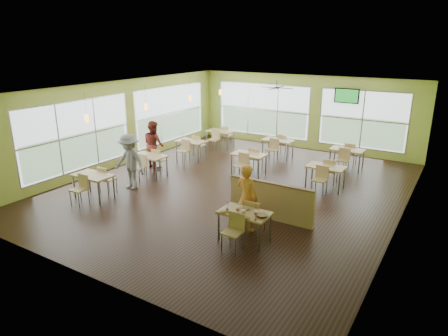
{
  "coord_description": "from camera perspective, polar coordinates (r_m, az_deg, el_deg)",
  "views": [
    {
      "loc": [
        6.1,
        -10.58,
        4.59
      ],
      "look_at": [
        0.48,
        -1.46,
        1.16
      ],
      "focal_mm": 32.0,
      "sensor_mm": 36.0,
      "label": 1
    }
  ],
  "objects": [
    {
      "name": "room",
      "position": [
        12.57,
        1.62,
        4.0
      ],
      "size": [
        12.0,
        12.04,
        3.2
      ],
      "color": "black",
      "rests_on": "ground"
    },
    {
      "name": "wrapper_mid",
      "position": [
        9.56,
        3.08,
        -5.77
      ],
      "size": [
        0.26,
        0.24,
        0.05
      ],
      "primitive_type": "ellipsoid",
      "rotation": [
        0.0,
        0.0,
        -0.23
      ],
      "color": "#A37D4F",
      "rests_on": "main_table"
    },
    {
      "name": "wrapper_left",
      "position": [
        9.38,
        -0.11,
        -6.24
      ],
      "size": [
        0.18,
        0.17,
        0.04
      ],
      "primitive_type": "ellipsoid",
      "rotation": [
        0.0,
        0.0,
        0.07
      ],
      "color": "#A37D4F",
      "rests_on": "main_table"
    },
    {
      "name": "main_table",
      "position": [
        9.48,
        2.95,
        -6.93
      ],
      "size": [
        1.22,
        1.52,
        0.87
      ],
      "color": "tan",
      "rests_on": "floor"
    },
    {
      "name": "food_basket",
      "position": [
        9.18,
        5.46,
        -6.79
      ],
      "size": [
        0.27,
        0.27,
        0.06
      ],
      "color": "black",
      "rests_on": "main_table"
    },
    {
      "name": "patron_maroon",
      "position": [
        15.16,
        -10.0,
        3.36
      ],
      "size": [
        1.05,
        0.93,
        1.77
      ],
      "primitive_type": "imported",
      "rotation": [
        0.0,
        0.0,
        2.78
      ],
      "color": "maroon",
      "rests_on": "floor"
    },
    {
      "name": "dining_tables",
      "position": [
        14.76,
        1.4,
        2.2
      ],
      "size": [
        6.92,
        8.72,
        0.87
      ],
      "color": "tan",
      "rests_on": "floor"
    },
    {
      "name": "tv_backwall",
      "position": [
        17.16,
        17.13,
        9.83
      ],
      "size": [
        1.0,
        0.07,
        0.6
      ],
      "color": "black",
      "rests_on": "wall_back"
    },
    {
      "name": "ceiling_fan",
      "position": [
        14.97,
        7.55,
        11.31
      ],
      "size": [
        1.25,
        1.25,
        0.29
      ],
      "color": "#2D2119",
      "rests_on": "ceiling"
    },
    {
      "name": "cup_blue",
      "position": [
        9.42,
        0.51,
        -5.88
      ],
      "size": [
        0.08,
        0.08,
        0.3
      ],
      "color": "white",
      "rests_on": "main_table"
    },
    {
      "name": "cup_red_near",
      "position": [
        9.22,
        2.82,
        -6.36
      ],
      "size": [
        0.1,
        0.1,
        0.37
      ],
      "color": "white",
      "rests_on": "main_table"
    },
    {
      "name": "ketchup_cup",
      "position": [
        9.03,
        4.54,
        -7.38
      ],
      "size": [
        0.05,
        0.05,
        0.02
      ],
      "primitive_type": "cylinder",
      "color": "red",
      "rests_on": "main_table"
    },
    {
      "name": "cup_red_far",
      "position": [
        9.21,
        4.55,
        -6.45
      ],
      "size": [
        0.09,
        0.09,
        0.34
      ],
      "color": "white",
      "rests_on": "main_table"
    },
    {
      "name": "cup_yellow",
      "position": [
        9.39,
        1.96,
        -5.88
      ],
      "size": [
        0.1,
        0.1,
        0.37
      ],
      "color": "white",
      "rests_on": "main_table"
    },
    {
      "name": "pendant_lights",
      "position": [
        14.75,
        -7.96,
        9.27
      ],
      "size": [
        0.11,
        7.31,
        0.86
      ],
      "color": "#2D2119",
      "rests_on": "ceiling"
    },
    {
      "name": "half_wall_divider",
      "position": [
        10.71,
        6.7,
        -4.66
      ],
      "size": [
        2.4,
        0.14,
        1.04
      ],
      "color": "tan",
      "rests_on": "floor"
    },
    {
      "name": "patron_grey",
      "position": [
        13.08,
        -13.34,
        0.88
      ],
      "size": [
        1.17,
        0.69,
        1.79
      ],
      "primitive_type": "imported",
      "rotation": [
        0.0,
        0.0,
        0.02
      ],
      "color": "slate",
      "rests_on": "floor"
    },
    {
      "name": "window_bays",
      "position": [
        16.51,
        -1.0,
        6.89
      ],
      "size": [
        9.24,
        10.24,
        2.38
      ],
      "color": "white",
      "rests_on": "room"
    },
    {
      "name": "wrapper_right",
      "position": [
        9.09,
        3.26,
        -7.11
      ],
      "size": [
        0.17,
        0.16,
        0.04
      ],
      "primitive_type": "ellipsoid",
      "rotation": [
        0.0,
        0.0,
        0.11
      ],
      "color": "#A37D4F",
      "rests_on": "main_table"
    },
    {
      "name": "man_plaid",
      "position": [
        9.94,
        3.29,
        -4.26
      ],
      "size": [
        0.7,
        0.53,
        1.73
      ],
      "primitive_type": "imported",
      "rotation": [
        0.0,
        0.0,
        2.94
      ],
      "color": "#D55B17",
      "rests_on": "floor"
    }
  ]
}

